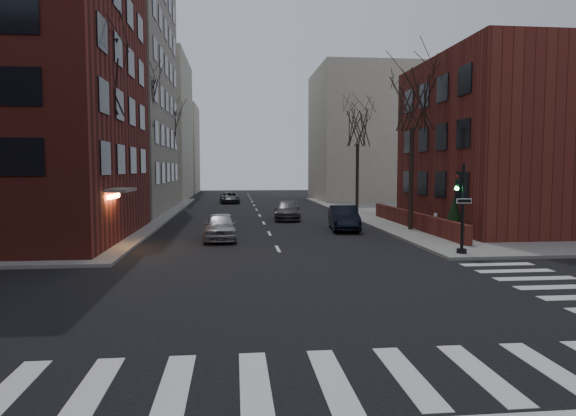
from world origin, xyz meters
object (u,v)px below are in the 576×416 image
object	(u,v)px
tree_right_a	(413,101)
sandwich_board	(437,221)
evergreen_shrub	(454,216)
car_lane_silver	(220,226)
traffic_signal	(461,214)
tree_right_b	(358,127)
streetlamp_near	(141,164)
tree_left_a	(98,77)
car_lane_gray	(287,211)
parked_sedan	(344,218)
streetlamp_far	(175,165)
tree_left_c	(166,127)
car_lane_far	(230,198)
tree_left_b	(141,100)

from	to	relation	value
tree_right_a	sandwich_board	size ratio (longest dim) A/B	9.56
evergreen_shrub	car_lane_silver	bearing A→B (deg)	175.59
traffic_signal	evergreen_shrub	xyz separation A→B (m)	(2.11, 5.49, -0.62)
tree_right_b	streetlamp_near	world-z (taller)	tree_right_b
tree_right_a	tree_left_a	bearing A→B (deg)	-167.20
car_lane_silver	evergreen_shrub	size ratio (longest dim) A/B	1.93
tree_right_b	car_lane_gray	distance (m)	11.33
streetlamp_near	parked_sedan	bearing A→B (deg)	-12.11
traffic_signal	evergreen_shrub	world-z (taller)	traffic_signal
traffic_signal	streetlamp_far	size ratio (longest dim) A/B	0.64
tree_right_a	tree_left_c	bearing A→B (deg)	128.66
car_lane_silver	tree_right_b	bearing A→B (deg)	54.17
tree_left_a	tree_right_b	distance (m)	25.19
traffic_signal	car_lane_far	world-z (taller)	traffic_signal
traffic_signal	tree_right_b	world-z (taller)	tree_right_b
tree_left_b	car_lane_gray	xyz separation A→B (m)	(10.72, 0.20, -8.22)
traffic_signal	car_lane_gray	world-z (taller)	traffic_signal
parked_sedan	sandwich_board	size ratio (longest dim) A/B	4.65
streetlamp_far	parked_sedan	xyz separation A→B (m)	(13.04, -22.80, -3.46)
tree_right_a	car_lane_far	bearing A→B (deg)	112.52
streetlamp_near	car_lane_silver	bearing A→B (deg)	-50.76
tree_left_b	car_lane_silver	world-z (taller)	tree_left_b
sandwich_board	tree_left_a	bearing A→B (deg)	-163.44
traffic_signal	tree_left_c	xyz separation A→B (m)	(-16.74, 31.01, 6.12)
car_lane_gray	car_lane_far	bearing A→B (deg)	107.81
tree_left_a	streetlamp_near	world-z (taller)	tree_left_a
parked_sedan	tree_left_b	bearing A→B (deg)	159.26
tree_right_b	tree_left_a	bearing A→B (deg)	-134.36
sandwich_board	car_lane_silver	bearing A→B (deg)	-164.58
tree_left_c	tree_right_b	distance (m)	19.34
traffic_signal	sandwich_board	xyz separation A→B (m)	(2.56, 8.92, -1.25)
streetlamp_near	parked_sedan	xyz separation A→B (m)	(13.04, -2.80, -3.46)
tree_left_b	sandwich_board	xyz separation A→B (m)	(19.30, -8.08, -8.25)
tree_right_a	parked_sedan	world-z (taller)	tree_right_a
streetlamp_near	evergreen_shrub	distance (m)	19.96
car_lane_far	tree_left_b	bearing A→B (deg)	-111.22
tree_left_b	sandwich_board	distance (m)	22.49
tree_left_a	tree_left_b	bearing A→B (deg)	90.00
car_lane_silver	sandwich_board	world-z (taller)	car_lane_silver
tree_left_a	car_lane_gray	world-z (taller)	tree_left_a
sandwich_board	traffic_signal	bearing A→B (deg)	-100.94
sandwich_board	evergreen_shrub	bearing A→B (deg)	-92.39
traffic_signal	car_lane_far	bearing A→B (deg)	106.11
car_lane_gray	car_lane_far	distance (m)	19.86
traffic_signal	parked_sedan	distance (m)	10.73
car_lane_far	traffic_signal	bearing A→B (deg)	-77.54
traffic_signal	car_lane_silver	bearing A→B (deg)	149.04
tree_left_a	sandwich_board	xyz separation A→B (m)	(19.30, 3.92, -7.81)
car_lane_silver	tree_right_a	bearing A→B (deg)	11.60
streetlamp_far	car_lane_silver	size ratio (longest dim) A/B	1.43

